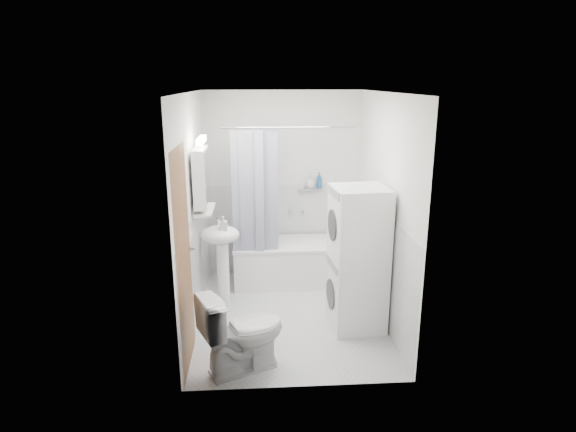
{
  "coord_description": "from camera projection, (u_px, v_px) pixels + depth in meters",
  "views": [
    {
      "loc": [
        -0.34,
        -4.83,
        2.51
      ],
      "look_at": [
        -0.01,
        0.15,
        1.1
      ],
      "focal_mm": 30.0,
      "sensor_mm": 36.0,
      "label": 1
    }
  ],
  "objects": [
    {
      "name": "shower_caddy",
      "position": [
        306.0,
        189.0,
        6.24
      ],
      "size": [
        0.22,
        0.06,
        0.02
      ],
      "primitive_type": "cube",
      "color": "silver",
      "rests_on": "room_walls"
    },
    {
      "name": "shelf_cup",
      "position": [
        205.0,
        201.0,
        5.15
      ],
      "size": [
        0.1,
        0.09,
        0.1
      ],
      "primitive_type": "imported",
      "color": "gray",
      "rests_on": "shelf"
    },
    {
      "name": "tub_spout",
      "position": [
        302.0,
        211.0,
        6.33
      ],
      "size": [
        0.04,
        0.12,
        0.04
      ],
      "primitive_type": "cylinder",
      "rotation": [
        1.57,
        0.0,
        0.0
      ],
      "color": "silver",
      "rests_on": "room_walls"
    },
    {
      "name": "shelf_bottle",
      "position": [
        203.0,
        209.0,
        4.9
      ],
      "size": [
        0.07,
        0.18,
        0.07
      ],
      "primitive_type": "imported",
      "color": "gray",
      "rests_on": "shelf"
    },
    {
      "name": "sink",
      "position": [
        221.0,
        247.0,
        5.41
      ],
      "size": [
        0.44,
        0.37,
        1.04
      ],
      "color": "white",
      "rests_on": "ground"
    },
    {
      "name": "room_walls",
      "position": [
        290.0,
        184.0,
        4.94
      ],
      "size": [
        2.6,
        2.6,
        2.6
      ],
      "color": "white",
      "rests_on": "ground"
    },
    {
      "name": "soap_pump",
      "position": [
        224.0,
        228.0,
        5.28
      ],
      "size": [
        0.08,
        0.17,
        0.08
      ],
      "primitive_type": "imported",
      "color": "gray",
      "rests_on": "sink"
    },
    {
      "name": "shower_curtain",
      "position": [
        255.0,
        193.0,
        5.6
      ],
      "size": [
        0.55,
        0.02,
        1.45
      ],
      "color": "#121A41",
      "rests_on": "curtain_rod"
    },
    {
      "name": "toilet",
      "position": [
        243.0,
        332.0,
        4.25
      ],
      "size": [
        0.86,
        0.69,
        0.74
      ],
      "primitive_type": "imported",
      "rotation": [
        0.0,
        0.0,
        1.99
      ],
      "color": "white",
      "rests_on": "ground"
    },
    {
      "name": "wainscot",
      "position": [
        288.0,
        255.0,
        5.46
      ],
      "size": [
        1.98,
        2.58,
        2.58
      ],
      "color": "white",
      "rests_on": "ground"
    },
    {
      "name": "door",
      "position": [
        192.0,
        249.0,
        4.48
      ],
      "size": [
        0.05,
        2.0,
        2.0
      ],
      "color": "brown",
      "rests_on": "ground"
    },
    {
      "name": "shelf",
      "position": [
        205.0,
        210.0,
        5.05
      ],
      "size": [
        0.18,
        0.54,
        0.02
      ],
      "primitive_type": "cube",
      "color": "silver",
      "rests_on": "room_walls"
    },
    {
      "name": "washer_dryer",
      "position": [
        357.0,
        259.0,
        4.91
      ],
      "size": [
        0.58,
        0.57,
        1.5
      ],
      "rotation": [
        0.0,
        0.0,
        0.09
      ],
      "color": "white",
      "rests_on": "ground"
    },
    {
      "name": "floor",
      "position": [
        290.0,
        315.0,
        5.34
      ],
      "size": [
        2.6,
        2.6,
        0.0
      ],
      "primitive_type": "plane",
      "color": "#BCBCC1",
      "rests_on": "ground"
    },
    {
      "name": "shampoo_a",
      "position": [
        310.0,
        183.0,
        6.22
      ],
      "size": [
        0.13,
        0.17,
        0.13
      ],
      "primitive_type": "imported",
      "color": "gray",
      "rests_on": "shower_caddy"
    },
    {
      "name": "shampoo_b",
      "position": [
        319.0,
        185.0,
        6.24
      ],
      "size": [
        0.08,
        0.21,
        0.08
      ],
      "primitive_type": "imported",
      "color": "#22598B",
      "rests_on": "shower_caddy"
    },
    {
      "name": "curtain_rod",
      "position": [
        291.0,
        127.0,
        5.42
      ],
      "size": [
        1.58,
        0.02,
        0.02
      ],
      "primitive_type": "cylinder",
      "rotation": [
        0.0,
        1.57,
        0.0
      ],
      "color": "silver",
      "rests_on": "room_walls"
    },
    {
      "name": "towel",
      "position": [
        205.0,
        181.0,
        5.55
      ],
      "size": [
        0.07,
        0.3,
        0.74
      ],
      "color": "maroon",
      "rests_on": "room_walls"
    },
    {
      "name": "bathtub",
      "position": [
        289.0,
        260.0,
        6.15
      ],
      "size": [
        1.4,
        0.66,
        0.53
      ],
      "color": "white",
      "rests_on": "ground"
    },
    {
      "name": "medicine_cabinet",
      "position": [
        202.0,
        176.0,
        4.95
      ],
      "size": [
        0.13,
        0.5,
        0.71
      ],
      "color": "white",
      "rests_on": "room_walls"
    }
  ]
}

